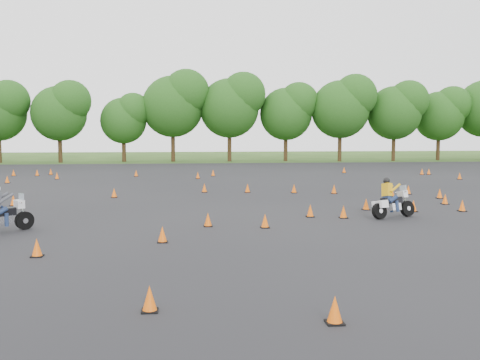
{
  "coord_description": "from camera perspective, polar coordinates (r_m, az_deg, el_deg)",
  "views": [
    {
      "loc": [
        -2.39,
        -18.36,
        3.22
      ],
      "look_at": [
        0.0,
        4.0,
        1.2
      ],
      "focal_mm": 40.0,
      "sensor_mm": 36.0,
      "label": 1
    }
  ],
  "objects": [
    {
      "name": "ground",
      "position": [
        18.8,
        1.3,
        -4.73
      ],
      "size": [
        140.0,
        140.0,
        0.0
      ],
      "primitive_type": "plane",
      "color": "#2D5119",
      "rests_on": "ground"
    },
    {
      "name": "asphalt_pad",
      "position": [
        24.69,
        -0.49,
        -2.35
      ],
      "size": [
        62.0,
        62.0,
        0.0
      ],
      "primitive_type": "plane",
      "color": "black",
      "rests_on": "ground"
    },
    {
      "name": "treeline",
      "position": [
        53.88,
        -0.25,
        6.7
      ],
      "size": [
        86.71,
        32.67,
        10.94
      ],
      "color": "#1F4B15",
      "rests_on": "ground"
    },
    {
      "name": "traffic_cones",
      "position": [
        24.64,
        -0.25,
        -1.84
      ],
      "size": [
        36.24,
        33.32,
        0.45
      ],
      "color": "#F65F0A",
      "rests_on": "asphalt_pad"
    },
    {
      "name": "rider_grey",
      "position": [
        18.76,
        -24.03,
        -2.78
      ],
      "size": [
        1.94,
        1.77,
        1.55
      ],
      "primitive_type": null,
      "rotation": [
        0.0,
        0.0,
        0.7
      ],
      "color": "#404148",
      "rests_on": "ground"
    },
    {
      "name": "rider_yellow",
      "position": [
        20.79,
        16.2,
        -1.84
      ],
      "size": [
        2.07,
        1.3,
        1.53
      ],
      "primitive_type": null,
      "rotation": [
        0.0,
        0.0,
        0.38
      ],
      "color": "gold",
      "rests_on": "ground"
    }
  ]
}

